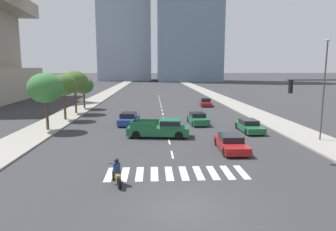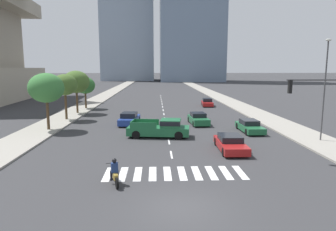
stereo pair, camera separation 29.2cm
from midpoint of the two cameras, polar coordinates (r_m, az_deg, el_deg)
ground_plane at (r=14.42m, az=3.12°, el=-17.15°), size 800.00×800.00×0.00m
sidewalk_east at (r=45.61m, az=15.83°, el=0.74°), size 4.00×260.00×0.15m
sidewalk_west at (r=44.88m, az=-17.41°, el=0.54°), size 4.00×260.00×0.15m
crosswalk_near at (r=18.62m, az=1.76°, el=-10.94°), size 8.55×2.50×0.01m
lane_divider_center at (r=45.92m, az=-0.75°, el=1.05°), size 0.14×50.00×0.01m
motorcycle_lead at (r=17.10m, az=-9.69°, el=-10.85°), size 0.93×2.07×1.49m
pickup_truck at (r=27.85m, az=-0.96°, el=-2.48°), size 5.90×2.71×1.67m
sedan_green_0 at (r=34.46m, az=6.03°, el=-0.65°), size 2.09×4.41×1.31m
sedan_blue_1 at (r=34.48m, az=-7.12°, el=-0.63°), size 2.26×4.76×1.37m
sedan_red_2 at (r=23.97m, az=12.16°, el=-5.21°), size 1.98×4.68×1.18m
sedan_red_3 at (r=51.33m, az=7.64°, el=2.46°), size 2.08×4.62×1.27m
sedan_green_4 at (r=31.32m, az=15.55°, el=-1.99°), size 1.86×4.58×1.21m
traffic_signal_near at (r=23.14m, az=28.04°, el=2.48°), size 4.67×0.28×5.82m
street_lamp_east at (r=28.86m, az=28.00°, el=5.42°), size 0.50×0.24×8.63m
street_tree_nearest at (r=32.54m, az=-21.96°, el=4.88°), size 3.50×3.50×5.74m
street_tree_second at (r=38.47m, az=-18.86°, el=5.54°), size 3.01×3.01×5.51m
street_tree_third at (r=43.56m, az=-16.91°, el=6.13°), size 3.64×3.64×5.88m
street_tree_fourth at (r=48.61m, az=-15.36°, el=5.54°), size 3.07×3.07×4.87m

